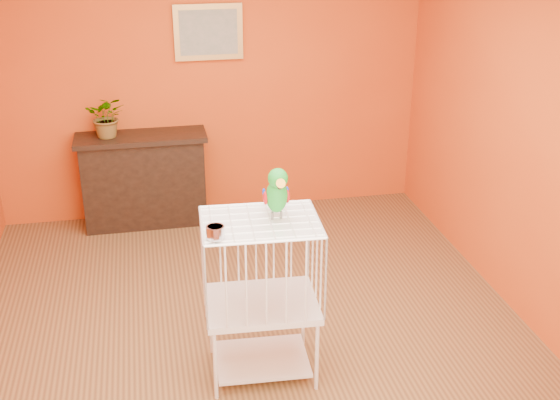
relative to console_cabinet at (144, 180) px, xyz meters
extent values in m
plane|color=brown|center=(0.67, -2.04, -0.44)|extent=(4.50, 4.50, 0.00)
plane|color=#C64712|center=(0.67, 0.21, 0.86)|extent=(4.00, 0.00, 4.00)
plane|color=#C64712|center=(0.67, -4.29, 0.86)|extent=(4.00, 0.00, 4.00)
plane|color=#C64712|center=(2.67, -2.04, 0.86)|extent=(0.00, 4.50, 4.50)
cube|color=black|center=(0.00, 0.00, -0.02)|extent=(1.11, 0.37, 0.83)
cube|color=black|center=(0.00, 0.00, 0.42)|extent=(1.18, 0.43, 0.05)
cube|color=black|center=(0.00, -0.16, -0.02)|extent=(0.78, 0.02, 0.42)
cube|color=brown|center=(-0.23, -0.04, -0.12)|extent=(0.05, 0.17, 0.26)
cube|color=#33552A|center=(-0.16, -0.04, -0.12)|extent=(0.05, 0.17, 0.26)
cube|color=brown|center=(-0.07, -0.04, -0.12)|extent=(0.05, 0.17, 0.26)
cube|color=#33552A|center=(0.02, -0.04, -0.12)|extent=(0.05, 0.17, 0.26)
cube|color=brown|center=(0.11, -0.04, -0.12)|extent=(0.05, 0.17, 0.26)
imported|color=#26722D|center=(-0.27, 0.02, 0.59)|extent=(0.39, 0.43, 0.30)
cube|color=#BC8D43|center=(0.67, 0.18, 1.31)|extent=(0.62, 0.03, 0.50)
cube|color=gray|center=(0.67, 0.16, 1.31)|extent=(0.52, 0.01, 0.40)
cube|color=silver|center=(0.68, -2.45, -0.35)|extent=(0.62, 0.49, 0.02)
cube|color=silver|center=(0.68, -2.45, 0.07)|extent=(0.73, 0.58, 0.04)
cube|color=silver|center=(0.68, -2.45, 0.64)|extent=(0.73, 0.58, 0.01)
cylinder|color=silver|center=(0.35, -2.68, -0.20)|extent=(0.03, 0.03, 0.49)
cylinder|color=silver|center=(0.99, -2.71, -0.20)|extent=(0.03, 0.03, 0.49)
cylinder|color=silver|center=(0.38, -2.19, -0.20)|extent=(0.03, 0.03, 0.49)
cylinder|color=silver|center=(1.01, -2.22, -0.20)|extent=(0.03, 0.03, 0.49)
cylinder|color=silver|center=(0.39, -2.63, 0.69)|extent=(0.11, 0.11, 0.07)
cylinder|color=#59544C|center=(0.76, -2.43, 0.67)|extent=(0.02, 0.02, 0.05)
cylinder|color=#59544C|center=(0.81, -2.43, 0.67)|extent=(0.02, 0.02, 0.05)
ellipsoid|color=#0F942C|center=(0.79, -2.43, 0.79)|extent=(0.13, 0.19, 0.24)
ellipsoid|color=#0F942C|center=(0.79, -2.47, 0.92)|extent=(0.12, 0.13, 0.12)
cone|color=orange|center=(0.79, -2.53, 0.91)|extent=(0.06, 0.08, 0.08)
cone|color=black|center=(0.79, -2.51, 0.89)|extent=(0.03, 0.03, 0.03)
sphere|color=black|center=(0.75, -2.49, 0.94)|extent=(0.02, 0.02, 0.02)
sphere|color=black|center=(0.83, -2.49, 0.94)|extent=(0.02, 0.02, 0.02)
ellipsoid|color=#A50C0C|center=(0.72, -2.42, 0.78)|extent=(0.03, 0.07, 0.08)
ellipsoid|color=navy|center=(0.85, -2.42, 0.78)|extent=(0.03, 0.07, 0.08)
cone|color=#0F942C|center=(0.79, -2.35, 0.71)|extent=(0.08, 0.17, 0.13)
camera|label=1|loc=(0.05, -6.20, 2.44)|focal=45.00mm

